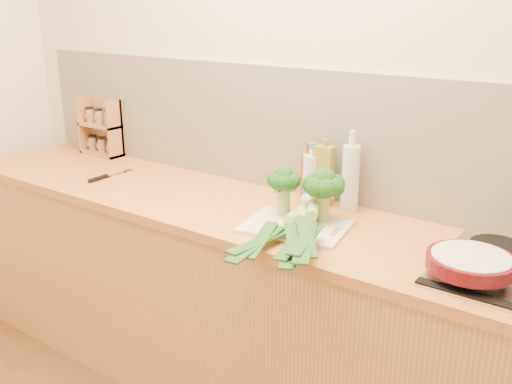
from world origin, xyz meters
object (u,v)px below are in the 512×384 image
chefs_knife (104,177)px  skillet (472,262)px  chopping_board (296,226)px  spice_rack (102,130)px

chefs_knife → skillet: bearing=-2.2°
chopping_board → skillet: (0.65, -0.06, 0.06)m
spice_rack → skillet: bearing=-10.0°
chefs_knife → spice_rack: 0.49m
chopping_board → skillet: bearing=-14.9°
chefs_knife → spice_rack: size_ratio=0.88×
chopping_board → spice_rack: (-1.42, 0.31, 0.13)m
chopping_board → skillet: 0.65m
chopping_board → chefs_knife: size_ratio=1.40×
chopping_board → skillet: skillet is taller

